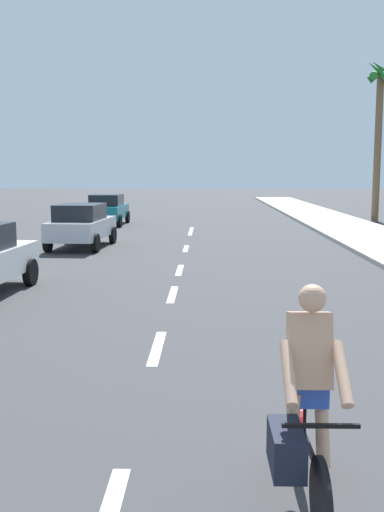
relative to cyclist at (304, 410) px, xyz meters
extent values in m
plane|color=#38383A|center=(-1.53, 15.53, -0.83)|extent=(160.00, 160.00, 0.00)
cube|color=white|center=(-1.53, 4.36, -0.83)|extent=(0.16, 1.80, 0.01)
cube|color=white|center=(-1.53, 8.38, -0.83)|extent=(0.16, 1.80, 0.01)
cube|color=white|center=(-1.53, 11.69, -0.83)|extent=(0.16, 1.80, 0.01)
cube|color=white|center=(-1.53, 16.32, -0.83)|extent=(0.16, 1.80, 0.01)
cube|color=white|center=(-1.53, 21.72, -0.83)|extent=(0.16, 1.80, 0.01)
cube|color=white|center=(-1.53, 23.62, -0.83)|extent=(0.16, 1.80, 0.01)
cylinder|color=black|center=(0.05, -0.49, -0.50)|extent=(0.05, 0.66, 0.66)
cylinder|color=red|center=(0.05, 0.56, -0.50)|extent=(0.05, 0.66, 0.66)
cube|color=black|center=(0.05, 0.03, -0.32)|extent=(0.04, 0.95, 0.04)
cylinder|color=black|center=(0.05, 0.24, -0.08)|extent=(0.03, 0.03, 0.48)
cube|color=black|center=(0.05, -0.41, 0.05)|extent=(0.56, 0.03, 0.03)
cube|color=tan|center=(0.05, 0.11, 0.45)|extent=(0.34, 0.32, 0.63)
sphere|color=tan|center=(0.05, 0.05, 0.88)|extent=(0.22, 0.22, 0.22)
cube|color=#2D51B7|center=(0.05, 0.17, 0.12)|extent=(0.32, 0.22, 0.28)
cube|color=black|center=(-0.17, -0.26, -0.20)|extent=(0.24, 0.52, 0.32)
cylinder|color=tan|center=(0.17, 0.11, -0.20)|extent=(0.11, 0.32, 0.62)
cylinder|color=tan|center=(-0.07, 0.11, -0.20)|extent=(0.11, 0.20, 0.63)
cylinder|color=tan|center=(0.25, -0.15, 0.35)|extent=(0.09, 0.49, 0.41)
cylinder|color=tan|center=(-0.15, -0.15, 0.35)|extent=(0.09, 0.49, 0.41)
cylinder|color=black|center=(-4.98, 9.36, -0.51)|extent=(0.21, 0.65, 0.64)
cube|color=#B7BABF|center=(-5.27, 16.59, -0.14)|extent=(1.87, 4.01, 0.64)
cube|color=black|center=(-5.28, 16.39, 0.46)|extent=(1.57, 2.12, 0.56)
cylinder|color=black|center=(-6.02, 17.97, -0.51)|extent=(0.22, 0.65, 0.64)
cylinder|color=black|center=(-4.37, 17.87, -0.51)|extent=(0.22, 0.65, 0.64)
cylinder|color=black|center=(-6.17, 15.30, -0.51)|extent=(0.22, 0.65, 0.64)
cylinder|color=black|center=(-4.52, 15.21, -0.51)|extent=(0.22, 0.65, 0.64)
cube|color=#14727A|center=(-5.91, 25.85, -0.14)|extent=(1.70, 3.97, 0.64)
cube|color=black|center=(-5.91, 25.65, 0.46)|extent=(1.48, 2.07, 0.56)
cylinder|color=black|center=(-6.73, 27.21, -0.51)|extent=(0.19, 0.64, 0.64)
cylinder|color=black|center=(-5.07, 27.19, -0.51)|extent=(0.19, 0.64, 0.64)
cylinder|color=black|center=(-6.75, 24.51, -0.51)|extent=(0.19, 0.64, 0.64)
cylinder|color=black|center=(-5.09, 24.50, -0.51)|extent=(0.19, 0.64, 0.64)
cylinder|color=brown|center=(8.48, 28.56, 3.27)|extent=(0.38, 0.38, 8.20)
cone|color=#1E6B28|center=(8.53, 28.80, 7.22)|extent=(1.48, 0.75, 1.24)
cone|color=#1E6B28|center=(8.28, 28.71, 7.22)|extent=(1.23, 1.64, 1.24)
cone|color=#1E6B28|center=(8.29, 28.39, 7.22)|extent=(1.33, 1.45, 1.54)
cone|color=#1E6B28|center=(8.51, 28.31, 7.22)|extent=(1.52, 0.64, 1.27)
camera|label=1|loc=(-0.76, -4.46, 1.84)|focal=41.63mm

